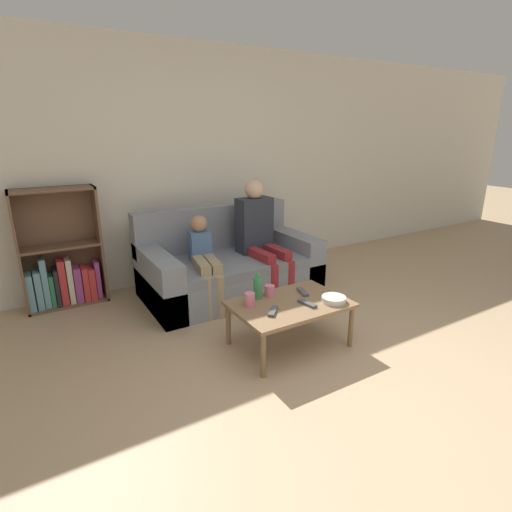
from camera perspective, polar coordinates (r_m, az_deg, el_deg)
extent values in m
plane|color=tan|center=(2.81, 17.76, -20.51)|extent=(22.00, 22.00, 0.00)
cube|color=beige|center=(4.72, -9.05, 12.62)|extent=(12.00, 0.06, 2.60)
cube|color=gray|center=(4.31, -3.62, -3.33)|extent=(1.80, 0.99, 0.32)
cube|color=slate|center=(4.16, -3.10, -1.04)|extent=(1.36, 0.81, 0.10)
cube|color=gray|center=(4.51, -6.12, 4.17)|extent=(1.80, 0.18, 0.48)
cube|color=gray|center=(3.99, -13.78, -3.59)|extent=(0.22, 0.99, 0.58)
cube|color=gray|center=(4.66, 5.00, -0.04)|extent=(0.22, 0.99, 0.58)
cube|color=#93423D|center=(4.61, 0.11, 3.83)|extent=(0.36, 0.12, 0.36)
cube|color=brown|center=(4.33, -30.82, 0.22)|extent=(0.02, 0.28, 1.18)
cube|color=brown|center=(4.37, -21.45, 1.70)|extent=(0.02, 0.28, 1.18)
cube|color=brown|center=(4.46, -26.28, 1.37)|extent=(0.74, 0.02, 1.18)
cube|color=brown|center=(4.52, -25.12, -6.04)|extent=(0.74, 0.28, 0.02)
cube|color=brown|center=(4.33, -26.15, 1.27)|extent=(0.70, 0.28, 0.02)
cube|color=brown|center=(4.22, -27.17, 8.47)|extent=(0.74, 0.28, 0.02)
cube|color=#6699A8|center=(4.43, -29.52, -4.43)|extent=(0.06, 0.22, 0.37)
cube|color=#6699A8|center=(4.42, -28.64, -4.23)|extent=(0.06, 0.19, 0.38)
cube|color=#6699A8|center=(4.40, -27.94, -3.42)|extent=(0.06, 0.15, 0.50)
cube|color=#2D7A4C|center=(4.43, -27.11, -4.36)|extent=(0.04, 0.16, 0.32)
cube|color=#232328|center=(4.43, -26.58, -3.94)|extent=(0.04, 0.21, 0.37)
cube|color=red|center=(4.42, -25.92, -3.33)|extent=(0.06, 0.17, 0.46)
cube|color=beige|center=(4.42, -25.06, -3.20)|extent=(0.05, 0.16, 0.45)
cube|color=#993D84|center=(4.44, -24.14, -3.63)|extent=(0.07, 0.18, 0.36)
cube|color=red|center=(4.46, -23.26, -3.51)|extent=(0.05, 0.22, 0.35)
cube|color=red|center=(4.47, -22.47, -3.50)|extent=(0.06, 0.23, 0.33)
cube|color=#993D84|center=(4.46, -21.74, -3.04)|extent=(0.04, 0.17, 0.39)
cylinder|color=brown|center=(2.90, 1.03, -14.01)|extent=(0.04, 0.04, 0.35)
cylinder|color=brown|center=(3.37, 13.41, -9.79)|extent=(0.04, 0.04, 0.35)
cylinder|color=brown|center=(3.32, -3.98, -9.76)|extent=(0.04, 0.04, 0.35)
cylinder|color=brown|center=(3.73, 7.63, -6.64)|extent=(0.04, 0.04, 0.35)
cube|color=brown|center=(3.22, 4.87, -6.88)|extent=(0.92, 0.62, 0.03)
cylinder|color=maroon|center=(4.01, 2.58, -4.18)|extent=(0.09, 0.09, 0.42)
cylinder|color=maroon|center=(4.13, 4.91, -3.58)|extent=(0.09, 0.09, 0.42)
cube|color=maroon|center=(4.12, 0.54, 0.20)|extent=(0.12, 0.45, 0.09)
cube|color=maroon|center=(4.24, 2.86, 0.66)|extent=(0.12, 0.45, 0.09)
cube|color=#282D38|center=(4.32, -0.25, 4.45)|extent=(0.38, 0.22, 0.59)
sphere|color=#D1A889|center=(4.25, -0.26, 9.50)|extent=(0.20, 0.20, 0.20)
cylinder|color=#9E8966|center=(3.72, -6.82, -6.07)|extent=(0.10, 0.10, 0.42)
cylinder|color=#9E8966|center=(3.75, -5.16, -5.85)|extent=(0.10, 0.10, 0.42)
cube|color=#9E8966|center=(3.87, -7.89, -1.18)|extent=(0.18, 0.46, 0.09)
cube|color=#9E8966|center=(3.89, -6.28, -1.00)|extent=(0.18, 0.46, 0.09)
cube|color=#476693|center=(4.09, -8.02, 1.46)|extent=(0.24, 0.23, 0.31)
sphere|color=#A87A5B|center=(4.03, -8.16, 4.59)|extent=(0.17, 0.17, 0.17)
cylinder|color=pink|center=(3.12, -0.89, -6.24)|extent=(0.08, 0.08, 0.11)
cylinder|color=pink|center=(3.31, 1.95, -4.97)|extent=(0.08, 0.08, 0.09)
cube|color=#47474C|center=(3.04, 2.44, -7.87)|extent=(0.15, 0.15, 0.02)
cube|color=#47474C|center=(3.18, 7.33, -6.75)|extent=(0.07, 0.18, 0.02)
cube|color=#47474C|center=(3.40, 6.69, -5.11)|extent=(0.09, 0.18, 0.02)
cylinder|color=beige|center=(3.27, 11.05, -6.08)|extent=(0.19, 0.19, 0.05)
cylinder|color=#33844C|center=(3.25, 0.23, -4.61)|extent=(0.07, 0.07, 0.18)
cylinder|color=#33844C|center=(3.21, 0.23, -2.78)|extent=(0.03, 0.03, 0.04)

